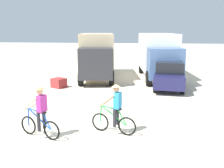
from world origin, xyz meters
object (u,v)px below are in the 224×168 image
object	(u,v)px
supply_crate	(59,83)
sedan_parked	(169,75)
cyclist_orange_shirt	(40,114)
box_truck_tan_camper	(97,54)
cyclist_cowboy_hat	(115,111)
box_truck_avon_van	(158,54)

from	to	relation	value
supply_crate	sedan_parked	bearing A→B (deg)	4.33
sedan_parked	cyclist_orange_shirt	size ratio (longest dim) A/B	2.39
box_truck_tan_camper	cyclist_cowboy_hat	size ratio (longest dim) A/B	3.85
cyclist_cowboy_hat	supply_crate	world-z (taller)	cyclist_cowboy_hat
cyclist_orange_shirt	cyclist_cowboy_hat	distance (m)	2.57
box_truck_tan_camper	cyclist_cowboy_hat	bearing A→B (deg)	-76.72
box_truck_tan_camper	box_truck_avon_van	bearing A→B (deg)	5.05
box_truck_avon_van	sedan_parked	bearing A→B (deg)	-81.52
cyclist_orange_shirt	cyclist_cowboy_hat	size ratio (longest dim) A/B	1.00
box_truck_tan_camper	sedan_parked	world-z (taller)	box_truck_tan_camper
cyclist_orange_shirt	box_truck_avon_van	bearing A→B (deg)	67.88
sedan_parked	cyclist_cowboy_hat	size ratio (longest dim) A/B	2.39
sedan_parked	supply_crate	world-z (taller)	sedan_parked
cyclist_orange_shirt	box_truck_tan_camper	bearing A→B (deg)	89.75
box_truck_tan_camper	supply_crate	distance (m)	4.31
sedan_parked	supply_crate	xyz separation A→B (m)	(-7.00, -0.53, -0.58)
cyclist_orange_shirt	supply_crate	xyz separation A→B (m)	(-1.85, 7.47, -0.55)
box_truck_avon_van	cyclist_cowboy_hat	xyz separation A→B (m)	(-2.14, -10.76, -1.03)
box_truck_tan_camper	supply_crate	xyz separation A→B (m)	(-1.90, -3.53, -1.57)
box_truck_avon_van	sedan_parked	distance (m)	3.58
box_truck_tan_camper	cyclist_orange_shirt	world-z (taller)	box_truck_tan_camper
sedan_parked	cyclist_orange_shirt	distance (m)	9.51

